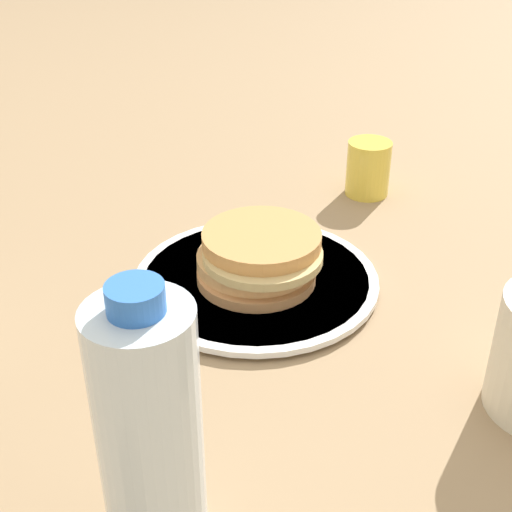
{
  "coord_description": "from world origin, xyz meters",
  "views": [
    {
      "loc": [
        0.18,
        0.71,
        0.46
      ],
      "look_at": [
        0.03,
        0.03,
        0.04
      ],
      "focal_mm": 50.0,
      "sensor_mm": 36.0,
      "label": 1
    }
  ],
  "objects": [
    {
      "name": "pancake_stack",
      "position": [
        0.03,
        0.03,
        0.04
      ],
      "size": [
        0.15,
        0.15,
        0.05
      ],
      "color": "tan",
      "rests_on": "plate"
    },
    {
      "name": "ground_plane",
      "position": [
        0.0,
        0.0,
        0.0
      ],
      "size": [
        4.0,
        4.0,
        0.0
      ],
      "primitive_type": "plane",
      "color": "#9E7F5B"
    },
    {
      "name": "plate",
      "position": [
        0.03,
        0.03,
        0.01
      ],
      "size": [
        0.29,
        0.29,
        0.01
      ],
      "color": "white",
      "rests_on": "ground_plane"
    },
    {
      "name": "juice_glass",
      "position": [
        -0.18,
        -0.18,
        0.04
      ],
      "size": [
        0.06,
        0.06,
        0.08
      ],
      "color": "yellow",
      "rests_on": "ground_plane"
    },
    {
      "name": "water_bottle_mid",
      "position": [
        0.17,
        0.37,
        0.11
      ],
      "size": [
        0.07,
        0.07,
        0.24
      ],
      "color": "silver",
      "rests_on": "ground_plane"
    }
  ]
}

